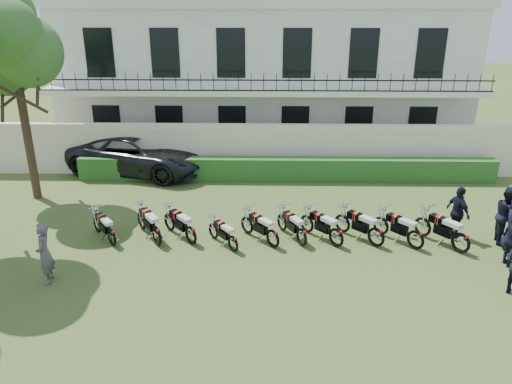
{
  "coord_description": "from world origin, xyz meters",
  "views": [
    {
      "loc": [
        0.11,
        -13.31,
        7.47
      ],
      "look_at": [
        -0.22,
        2.73,
        1.19
      ],
      "focal_mm": 35.0,
      "sensor_mm": 36.0,
      "label": 1
    }
  ],
  "objects_px": {
    "motorcycle_7": "(376,233)",
    "motorcycle_1": "(157,231)",
    "officer_2": "(512,241)",
    "suv": "(139,154)",
    "motorcycle_8": "(416,235)",
    "motorcycle_6": "(336,233)",
    "officer_5": "(458,212)",
    "motorcycle_0": "(111,233)",
    "tree_west_near": "(13,45)",
    "motorcycle_2": "(191,231)",
    "motorcycle_4": "(273,234)",
    "motorcycle_3": "(233,240)",
    "inspector": "(44,253)",
    "motorcycle_9": "(461,238)",
    "motorcycle_5": "(302,233)",
    "officer_4": "(507,215)"
  },
  "relations": [
    {
      "from": "motorcycle_4",
      "to": "motorcycle_6",
      "type": "relative_size",
      "value": 0.96
    },
    {
      "from": "tree_west_near",
      "to": "motorcycle_3",
      "type": "distance_m",
      "value": 10.7
    },
    {
      "from": "motorcycle_9",
      "to": "motorcycle_2",
      "type": "bearing_deg",
      "value": 140.83
    },
    {
      "from": "inspector",
      "to": "officer_4",
      "type": "bearing_deg",
      "value": 90.95
    },
    {
      "from": "motorcycle_6",
      "to": "officer_5",
      "type": "distance_m",
      "value": 4.16
    },
    {
      "from": "officer_2",
      "to": "suv",
      "type": "bearing_deg",
      "value": 55.43
    },
    {
      "from": "motorcycle_1",
      "to": "officer_5",
      "type": "height_order",
      "value": "officer_5"
    },
    {
      "from": "motorcycle_3",
      "to": "motorcycle_5",
      "type": "bearing_deg",
      "value": -26.04
    },
    {
      "from": "motorcycle_4",
      "to": "inspector",
      "type": "xyz_separation_m",
      "value": [
        -6.32,
        -2.16,
        0.42
      ]
    },
    {
      "from": "motorcycle_1",
      "to": "suv",
      "type": "height_order",
      "value": "suv"
    },
    {
      "from": "motorcycle_7",
      "to": "motorcycle_8",
      "type": "relative_size",
      "value": 0.99
    },
    {
      "from": "motorcycle_1",
      "to": "officer_5",
      "type": "relative_size",
      "value": 1.0
    },
    {
      "from": "motorcycle_3",
      "to": "motorcycle_6",
      "type": "xyz_separation_m",
      "value": [
        3.26,
        0.4,
        0.07
      ]
    },
    {
      "from": "tree_west_near",
      "to": "officer_4",
      "type": "relative_size",
      "value": 4.18
    },
    {
      "from": "motorcycle_3",
      "to": "motorcycle_6",
      "type": "height_order",
      "value": "motorcycle_6"
    },
    {
      "from": "motorcycle_0",
      "to": "motorcycle_3",
      "type": "xyz_separation_m",
      "value": [
        3.9,
        -0.31,
        -0.03
      ]
    },
    {
      "from": "motorcycle_1",
      "to": "motorcycle_8",
      "type": "height_order",
      "value": "motorcycle_1"
    },
    {
      "from": "motorcycle_1",
      "to": "motorcycle_7",
      "type": "xyz_separation_m",
      "value": [
        7.0,
        0.07,
        -0.01
      ]
    },
    {
      "from": "motorcycle_4",
      "to": "officer_2",
      "type": "height_order",
      "value": "officer_2"
    },
    {
      "from": "motorcycle_1",
      "to": "motorcycle_9",
      "type": "relative_size",
      "value": 1.02
    },
    {
      "from": "suv",
      "to": "motorcycle_8",
      "type": "bearing_deg",
      "value": -109.43
    },
    {
      "from": "motorcycle_5",
      "to": "motorcycle_0",
      "type": "bearing_deg",
      "value": 153.28
    },
    {
      "from": "officer_2",
      "to": "inspector",
      "type": "bearing_deg",
      "value": 92.88
    },
    {
      "from": "motorcycle_7",
      "to": "suv",
      "type": "relative_size",
      "value": 0.25
    },
    {
      "from": "motorcycle_7",
      "to": "officer_2",
      "type": "bearing_deg",
      "value": -58.9
    },
    {
      "from": "motorcycle_2",
      "to": "motorcycle_7",
      "type": "bearing_deg",
      "value": -41.06
    },
    {
      "from": "motorcycle_6",
      "to": "motorcycle_8",
      "type": "relative_size",
      "value": 1.0
    },
    {
      "from": "motorcycle_3",
      "to": "inspector",
      "type": "relative_size",
      "value": 0.77
    },
    {
      "from": "motorcycle_0",
      "to": "inspector",
      "type": "relative_size",
      "value": 0.82
    },
    {
      "from": "motorcycle_1",
      "to": "motorcycle_4",
      "type": "xyz_separation_m",
      "value": [
        3.7,
        -0.07,
        -0.03
      ]
    },
    {
      "from": "motorcycle_2",
      "to": "motorcycle_9",
      "type": "bearing_deg",
      "value": -43.48
    },
    {
      "from": "motorcycle_2",
      "to": "inspector",
      "type": "distance_m",
      "value": 4.38
    },
    {
      "from": "motorcycle_7",
      "to": "motorcycle_9",
      "type": "bearing_deg",
      "value": -50.46
    },
    {
      "from": "motorcycle_7",
      "to": "officer_2",
      "type": "height_order",
      "value": "officer_2"
    },
    {
      "from": "motorcycle_6",
      "to": "tree_west_near",
      "type": "bearing_deg",
      "value": 120.78
    },
    {
      "from": "tree_west_near",
      "to": "motorcycle_5",
      "type": "bearing_deg",
      "value": -21.22
    },
    {
      "from": "motorcycle_0",
      "to": "motorcycle_7",
      "type": "relative_size",
      "value": 0.95
    },
    {
      "from": "motorcycle_6",
      "to": "motorcycle_1",
      "type": "bearing_deg",
      "value": 140.61
    },
    {
      "from": "tree_west_near",
      "to": "motorcycle_1",
      "type": "relative_size",
      "value": 4.46
    },
    {
      "from": "motorcycle_9",
      "to": "suv",
      "type": "bearing_deg",
      "value": 111.12
    },
    {
      "from": "motorcycle_0",
      "to": "motorcycle_7",
      "type": "distance_m",
      "value": 8.43
    },
    {
      "from": "motorcycle_4",
      "to": "motorcycle_2",
      "type": "bearing_deg",
      "value": 135.7
    },
    {
      "from": "motorcycle_9",
      "to": "motorcycle_7",
      "type": "bearing_deg",
      "value": 135.26
    },
    {
      "from": "motorcycle_7",
      "to": "motorcycle_1",
      "type": "bearing_deg",
      "value": 138.31
    },
    {
      "from": "officer_5",
      "to": "motorcycle_4",
      "type": "bearing_deg",
      "value": 78.67
    },
    {
      "from": "officer_2",
      "to": "motorcycle_0",
      "type": "bearing_deg",
      "value": 83.16
    },
    {
      "from": "officer_4",
      "to": "motorcycle_8",
      "type": "bearing_deg",
      "value": 114.83
    },
    {
      "from": "motorcycle_3",
      "to": "officer_5",
      "type": "height_order",
      "value": "officer_5"
    },
    {
      "from": "motorcycle_7",
      "to": "inspector",
      "type": "height_order",
      "value": "inspector"
    },
    {
      "from": "motorcycle_4",
      "to": "suv",
      "type": "bearing_deg",
      "value": 88.73
    }
  ]
}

